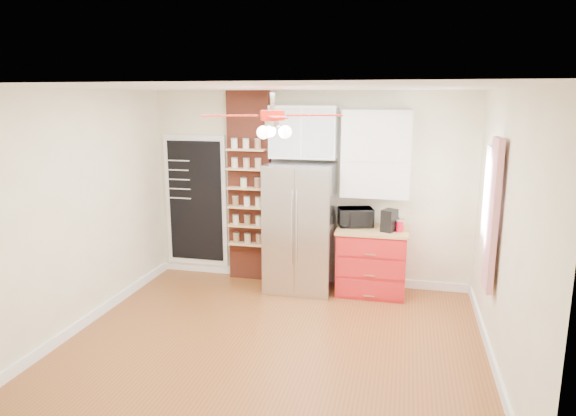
% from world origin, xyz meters
% --- Properties ---
extents(floor, '(4.50, 4.50, 0.00)m').
position_xyz_m(floor, '(0.00, 0.00, 0.00)').
color(floor, brown).
rests_on(floor, ground).
extents(ceiling, '(4.50, 4.50, 0.00)m').
position_xyz_m(ceiling, '(0.00, 0.00, 2.70)').
color(ceiling, white).
rests_on(ceiling, wall_back).
extents(wall_back, '(4.50, 0.02, 2.70)m').
position_xyz_m(wall_back, '(0.00, 2.00, 1.35)').
color(wall_back, '#F4EFC4').
rests_on(wall_back, floor).
extents(wall_front, '(4.50, 0.02, 2.70)m').
position_xyz_m(wall_front, '(0.00, -2.00, 1.35)').
color(wall_front, '#F4EFC4').
rests_on(wall_front, floor).
extents(wall_left, '(0.02, 4.00, 2.70)m').
position_xyz_m(wall_left, '(-2.25, 0.00, 1.35)').
color(wall_left, '#F4EFC4').
rests_on(wall_left, floor).
extents(wall_right, '(0.02, 4.00, 2.70)m').
position_xyz_m(wall_right, '(2.25, 0.00, 1.35)').
color(wall_right, '#F4EFC4').
rests_on(wall_right, floor).
extents(chalkboard, '(0.95, 0.05, 1.95)m').
position_xyz_m(chalkboard, '(-1.70, 1.96, 1.10)').
color(chalkboard, white).
rests_on(chalkboard, wall_back).
extents(brick_pillar, '(0.60, 0.16, 2.70)m').
position_xyz_m(brick_pillar, '(-0.85, 1.92, 1.35)').
color(brick_pillar, brown).
rests_on(brick_pillar, floor).
extents(fridge, '(0.90, 0.70, 1.75)m').
position_xyz_m(fridge, '(-0.05, 1.63, 0.88)').
color(fridge, '#A8A8AC').
rests_on(fridge, floor).
extents(upper_glass_cabinet, '(0.90, 0.35, 0.70)m').
position_xyz_m(upper_glass_cabinet, '(-0.05, 1.82, 2.15)').
color(upper_glass_cabinet, white).
rests_on(upper_glass_cabinet, wall_back).
extents(red_cabinet, '(0.94, 0.64, 0.90)m').
position_xyz_m(red_cabinet, '(0.92, 1.68, 0.45)').
color(red_cabinet, red).
rests_on(red_cabinet, floor).
extents(upper_shelf_unit, '(0.90, 0.30, 1.15)m').
position_xyz_m(upper_shelf_unit, '(0.92, 1.85, 1.88)').
color(upper_shelf_unit, white).
rests_on(upper_shelf_unit, wall_back).
extents(window, '(0.04, 0.75, 1.05)m').
position_xyz_m(window, '(2.23, 0.90, 1.55)').
color(window, white).
rests_on(window, wall_right).
extents(curtain, '(0.06, 0.40, 1.55)m').
position_xyz_m(curtain, '(2.18, 0.35, 1.45)').
color(curtain, '#B11729').
rests_on(curtain, wall_right).
extents(ceiling_fan, '(1.40, 1.40, 0.44)m').
position_xyz_m(ceiling_fan, '(0.00, 0.00, 2.42)').
color(ceiling_fan, silver).
rests_on(ceiling_fan, ceiling).
extents(toaster_oven, '(0.52, 0.42, 0.25)m').
position_xyz_m(toaster_oven, '(0.68, 1.78, 1.02)').
color(toaster_oven, black).
rests_on(toaster_oven, red_cabinet).
extents(coffee_maker, '(0.23, 0.25, 0.29)m').
position_xyz_m(coffee_maker, '(1.13, 1.61, 1.04)').
color(coffee_maker, black).
rests_on(coffee_maker, red_cabinet).
extents(canister_left, '(0.12, 0.12, 0.14)m').
position_xyz_m(canister_left, '(1.27, 1.61, 0.97)').
color(canister_left, red).
rests_on(canister_left, red_cabinet).
extents(canister_right, '(0.11, 0.11, 0.16)m').
position_xyz_m(canister_right, '(1.27, 1.73, 0.98)').
color(canister_right, red).
rests_on(canister_right, red_cabinet).
extents(pantry_jar_oats, '(0.11, 0.11, 0.12)m').
position_xyz_m(pantry_jar_oats, '(-0.89, 1.78, 1.43)').
color(pantry_jar_oats, beige).
rests_on(pantry_jar_oats, brick_pillar).
extents(pantry_jar_beans, '(0.11, 0.11, 0.13)m').
position_xyz_m(pantry_jar_beans, '(-0.68, 1.76, 1.44)').
color(pantry_jar_beans, brown).
rests_on(pantry_jar_beans, brick_pillar).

